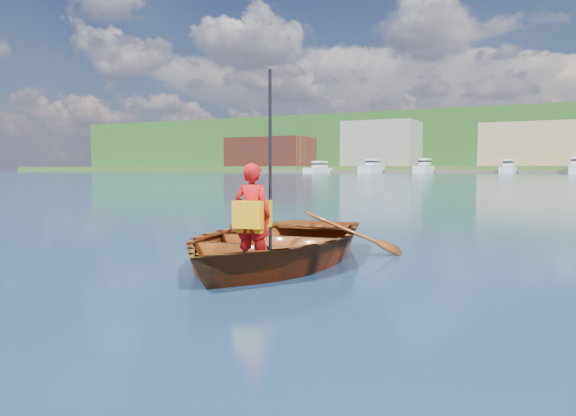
{
  "coord_description": "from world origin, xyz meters",
  "views": [
    {
      "loc": [
        2.86,
        -7.12,
        1.2
      ],
      "look_at": [
        -0.26,
        -0.87,
        0.71
      ],
      "focal_mm": 35.0,
      "sensor_mm": 36.0,
      "label": 1
    }
  ],
  "objects_px": {
    "rowboat": "(273,242)",
    "marina_yachts": "(563,168)",
    "dock": "(534,172)",
    "child_paddler": "(253,215)"
  },
  "relations": [
    {
      "from": "rowboat",
      "to": "marina_yachts",
      "type": "xyz_separation_m",
      "value": [
        2.19,
        144.21,
        1.1
      ]
    },
    {
      "from": "dock",
      "to": "rowboat",
      "type": "bearing_deg",
      "value": -88.29
    },
    {
      "from": "rowboat",
      "to": "child_paddler",
      "type": "relative_size",
      "value": 1.93
    },
    {
      "from": "child_paddler",
      "to": "dock",
      "type": "bearing_deg",
      "value": 91.79
    },
    {
      "from": "rowboat",
      "to": "marina_yachts",
      "type": "bearing_deg",
      "value": 89.13
    },
    {
      "from": "rowboat",
      "to": "child_paddler",
      "type": "height_order",
      "value": "child_paddler"
    },
    {
      "from": "dock",
      "to": "marina_yachts",
      "type": "xyz_separation_m",
      "value": [
        6.65,
        -4.66,
        0.97
      ]
    },
    {
      "from": "child_paddler",
      "to": "dock",
      "type": "xyz_separation_m",
      "value": [
        -4.68,
        149.75,
        -0.29
      ]
    },
    {
      "from": "marina_yachts",
      "to": "dock",
      "type": "bearing_deg",
      "value": 144.97
    },
    {
      "from": "dock",
      "to": "marina_yachts",
      "type": "distance_m",
      "value": 8.18
    }
  ]
}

